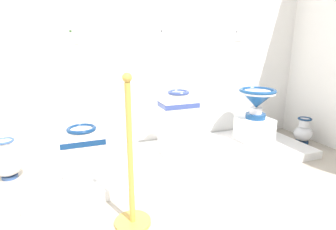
% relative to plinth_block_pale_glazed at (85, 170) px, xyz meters
% --- Properties ---
extents(wall_back, '(3.95, 0.06, 2.89)m').
position_rel_plinth_block_pale_glazed_xyz_m(wall_back, '(1.00, 0.62, 1.33)').
color(wall_back, white).
rests_on(wall_back, ground_plane).
extents(display_platform, '(2.98, 0.99, 0.09)m').
position_rel_plinth_block_pale_glazed_xyz_m(display_platform, '(1.00, 0.08, -0.07)').
color(display_platform, white).
rests_on(display_platform, ground_plane).
extents(plinth_block_pale_glazed, '(0.37, 0.40, 0.05)m').
position_rel_plinth_block_pale_glazed_xyz_m(plinth_block_pale_glazed, '(0.00, 0.00, 0.00)').
color(plinth_block_pale_glazed, white).
rests_on(plinth_block_pale_glazed, display_platform).
extents(antique_toilet_pale_glazed, '(0.38, 0.28, 0.39)m').
position_rel_plinth_block_pale_glazed_xyz_m(antique_toilet_pale_glazed, '(0.00, 0.00, 0.22)').
color(antique_toilet_pale_glazed, white).
rests_on(antique_toilet_pale_glazed, plinth_block_pale_glazed).
extents(plinth_block_squat_floral, '(0.36, 0.30, 0.23)m').
position_rel_plinth_block_pale_glazed_xyz_m(plinth_block_squat_floral, '(0.97, 0.10, 0.09)').
color(plinth_block_squat_floral, white).
rests_on(plinth_block_squat_floral, display_platform).
extents(antique_toilet_squat_floral, '(0.37, 0.25, 0.45)m').
position_rel_plinth_block_pale_glazed_xyz_m(antique_toilet_squat_floral, '(0.97, 0.10, 0.43)').
color(antique_toilet_squat_floral, white).
rests_on(antique_toilet_squat_floral, plinth_block_squat_floral).
extents(plinth_block_slender_white, '(0.37, 0.33, 0.28)m').
position_rel_plinth_block_pale_glazed_xyz_m(plinth_block_slender_white, '(2.00, 0.14, 0.11)').
color(plinth_block_slender_white, white).
rests_on(plinth_block_slender_white, display_platform).
extents(antique_toilet_slender_white, '(0.43, 0.43, 0.36)m').
position_rel_plinth_block_pale_glazed_xyz_m(antique_toilet_slender_white, '(2.00, 0.14, 0.49)').
color(antique_toilet_slender_white, navy).
rests_on(antique_toilet_slender_white, plinth_block_slender_white).
extents(info_placard_first, '(0.11, 0.01, 0.15)m').
position_rel_plinth_block_pale_glazed_xyz_m(info_placard_first, '(0.03, 0.59, 1.20)').
color(info_placard_first, white).
extents(info_placard_second, '(0.13, 0.01, 0.11)m').
position_rel_plinth_block_pale_glazed_xyz_m(info_placard_second, '(1.01, 0.59, 1.22)').
color(info_placard_second, white).
extents(info_placard_third, '(0.11, 0.01, 0.14)m').
position_rel_plinth_block_pale_glazed_xyz_m(info_placard_third, '(1.99, 0.59, 1.22)').
color(info_placard_third, white).
extents(decorative_vase_spare, '(0.27, 0.27, 0.39)m').
position_rel_plinth_block_pale_glazed_xyz_m(decorative_vase_spare, '(-0.67, 0.31, 0.05)').
color(decorative_vase_spare, '#30508E').
rests_on(decorative_vase_spare, ground_plane).
extents(decorative_vase_companion, '(0.23, 0.23, 0.33)m').
position_rel_plinth_block_pale_glazed_xyz_m(decorative_vase_companion, '(2.67, 0.03, 0.03)').
color(decorative_vase_companion, navy).
rests_on(decorative_vase_companion, ground_plane).
extents(stanchion_post_near_left, '(0.26, 0.26, 1.08)m').
position_rel_plinth_block_pale_glazed_xyz_m(stanchion_post_near_left, '(0.26, -0.77, 0.21)').
color(stanchion_post_near_left, gold).
rests_on(stanchion_post_near_left, ground_plane).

